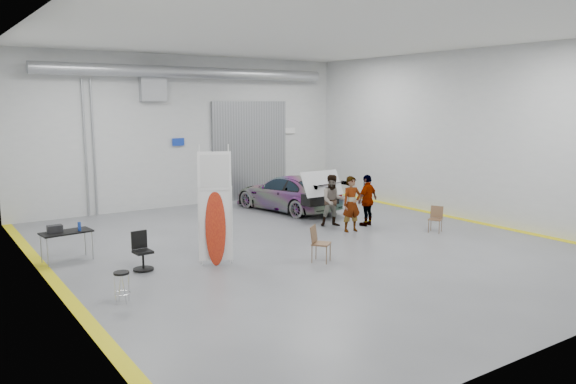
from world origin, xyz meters
TOP-DOWN VIEW (x-y plane):
  - ground at (0.00, 0.00)m, footprint 16.00×16.00m
  - room_shell at (0.24, 2.22)m, footprint 14.02×16.18m
  - sedan_car at (2.62, 4.76)m, footprint 2.69×4.97m
  - person_a at (2.31, 0.60)m, footprint 0.72×0.53m
  - person_b at (2.31, 1.56)m, footprint 1.06×0.96m
  - person_c at (3.33, 0.98)m, footprint 1.09×0.67m
  - surfboard_display at (-2.96, -0.36)m, footprint 0.81×0.50m
  - folding_chair_near at (-0.65, -1.64)m, footprint 0.63×0.69m
  - folding_chair_far at (4.47, -1.01)m, footprint 0.53×0.64m
  - shop_stool at (-5.97, -1.76)m, footprint 0.34×0.34m
  - work_table at (-6.24, 2.18)m, footprint 1.33×0.77m
  - office_chair at (-4.80, 0.29)m, footprint 0.51×0.51m
  - trunk_lid at (2.62, 2.66)m, footprint 1.59×0.97m

SIDE VIEW (x-z plane):
  - ground at x=0.00m, z-range 0.00..0.00m
  - folding_chair_far at x=4.47m, z-range -0.16..0.68m
  - folding_chair_near at x=-0.65m, z-range -0.18..0.78m
  - shop_stool at x=-5.97m, z-range 0.00..0.67m
  - office_chair at x=-4.80m, z-range -0.06..0.90m
  - sedan_car at x=2.62m, z-range 0.00..1.36m
  - work_table at x=-6.24m, z-range 0.28..1.31m
  - person_c at x=3.33m, z-range 0.00..1.76m
  - person_b at x=2.31m, z-range 0.00..1.76m
  - person_a at x=2.31m, z-range 0.00..1.82m
  - surfboard_display at x=-2.96m, z-range -0.30..2.82m
  - trunk_lid at x=2.62m, z-range 1.36..1.40m
  - room_shell at x=0.24m, z-range 1.07..7.08m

